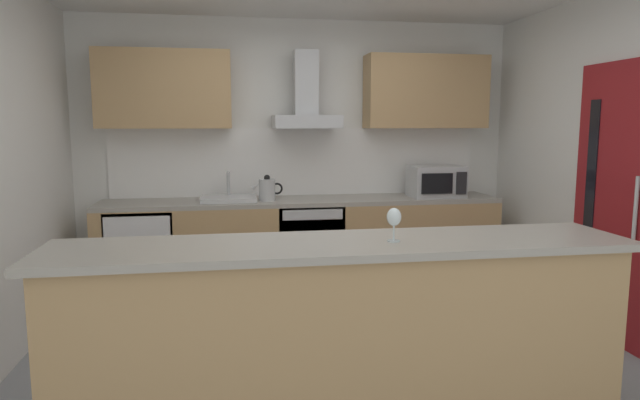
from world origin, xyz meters
name	(u,v)px	position (x,y,z in m)	size (l,w,h in m)	color
ground	(336,365)	(0.00, 0.00, -0.01)	(5.23, 4.92, 0.02)	gray
wall_back	(297,154)	(0.00, 2.02, 1.30)	(5.23, 0.12, 2.60)	white
wall_right	(639,167)	(2.18, 0.00, 1.30)	(0.12, 4.92, 2.60)	white
backsplash_tile	(298,162)	(0.00, 1.95, 1.23)	(3.60, 0.02, 0.66)	white
counter_back	(303,246)	(0.00, 1.64, 0.45)	(3.72, 0.60, 0.90)	tan
counter_island	(344,331)	(-0.09, -0.69, 0.50)	(3.07, 0.64, 0.99)	tan
upper_cabinets	(300,91)	(0.00, 1.79, 1.91)	(3.67, 0.32, 0.70)	tan
side_door	(613,203)	(2.10, 0.14, 1.03)	(0.08, 0.85, 2.05)	maroon
oven	(308,245)	(0.05, 1.61, 0.46)	(0.60, 0.62, 0.80)	slate
refrigerator	(144,255)	(-1.46, 1.61, 0.43)	(0.58, 0.60, 0.85)	white
microwave	(436,181)	(1.29, 1.59, 1.05)	(0.50, 0.38, 0.30)	#B7BABC
sink	(229,198)	(-0.69, 1.62, 0.93)	(0.50, 0.40, 0.26)	silver
kettle	(267,189)	(-0.34, 1.58, 1.01)	(0.29, 0.15, 0.24)	#B7BABC
range_hood	(306,104)	(0.05, 1.74, 1.79)	(0.62, 0.45, 0.72)	#B7BABC
wine_glass	(394,218)	(0.16, -0.73, 1.11)	(0.08, 0.08, 0.18)	silver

